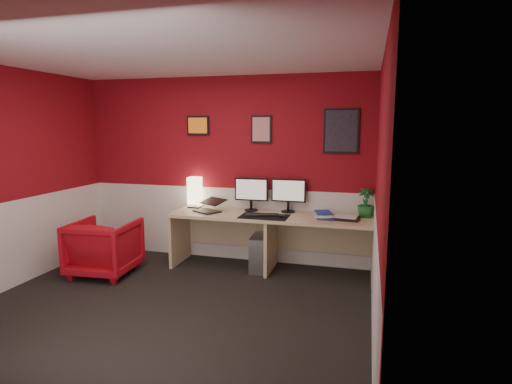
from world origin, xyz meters
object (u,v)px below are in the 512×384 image
(armchair, at_px, (104,247))
(laptop, at_px, (207,204))
(zen_tray, at_px, (344,218))
(desk, at_px, (271,243))
(pc_tower, at_px, (260,253))
(shoji_lamp, at_px, (195,193))
(monitor_right, at_px, (288,190))
(potted_plant, at_px, (366,203))
(monitor_left, at_px, (251,189))

(armchair, bearing_deg, laptop, -155.43)
(zen_tray, distance_m, armchair, 2.99)
(desk, distance_m, armchair, 2.09)
(desk, bearing_deg, pc_tower, 179.89)
(desk, bearing_deg, laptop, -177.41)
(shoji_lamp, relative_size, monitor_right, 0.69)
(zen_tray, height_order, pc_tower, zen_tray)
(zen_tray, xyz_separation_m, potted_plant, (0.24, 0.19, 0.16))
(monitor_left, xyz_separation_m, potted_plant, (1.47, -0.01, -0.11))
(monitor_right, height_order, potted_plant, monitor_right)
(potted_plant, bearing_deg, zen_tray, -141.54)
(laptop, height_order, armchair, laptop)
(desk, distance_m, shoji_lamp, 1.28)
(monitor_left, relative_size, zen_tray, 1.66)
(monitor_left, relative_size, armchair, 0.77)
(desk, xyz_separation_m, monitor_left, (-0.32, 0.20, 0.66))
(zen_tray, height_order, armchair, zen_tray)
(zen_tray, xyz_separation_m, pc_tower, (-1.05, 0.00, -0.52))
(monitor_left, distance_m, zen_tray, 1.27)
(shoji_lamp, bearing_deg, desk, -10.88)
(laptop, bearing_deg, shoji_lamp, 167.02)
(desk, bearing_deg, zen_tray, -0.30)
(monitor_left, height_order, armchair, monitor_left)
(shoji_lamp, distance_m, monitor_right, 1.31)
(laptop, distance_m, zen_tray, 1.76)
(shoji_lamp, bearing_deg, laptop, -42.75)
(desk, bearing_deg, shoji_lamp, 169.12)
(pc_tower, bearing_deg, armchair, -164.41)
(potted_plant, distance_m, pc_tower, 1.48)
(monitor_right, distance_m, armchair, 2.43)
(shoji_lamp, xyz_separation_m, zen_tray, (2.04, -0.22, -0.18))
(potted_plant, bearing_deg, monitor_right, 177.37)
(laptop, bearing_deg, desk, 32.37)
(zen_tray, bearing_deg, laptop, -178.90)
(laptop, relative_size, zen_tray, 0.94)
(laptop, relative_size, monitor_left, 0.57)
(shoji_lamp, distance_m, armchair, 1.36)
(monitor_right, xyz_separation_m, zen_tray, (0.73, -0.24, -0.28))
(desk, relative_size, armchair, 3.43)
(shoji_lamp, height_order, monitor_left, monitor_left)
(laptop, distance_m, monitor_left, 0.61)
(potted_plant, bearing_deg, desk, -170.66)
(laptop, bearing_deg, armchair, -121.15)
(desk, distance_m, pc_tower, 0.20)
(laptop, xyz_separation_m, monitor_left, (0.54, 0.24, 0.18))
(monitor_left, bearing_deg, desk, -31.87)
(laptop, bearing_deg, potted_plant, 36.27)
(laptop, relative_size, armchair, 0.44)
(monitor_left, distance_m, potted_plant, 1.47)
(zen_tray, bearing_deg, monitor_left, 170.67)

